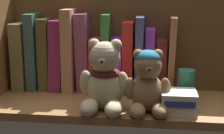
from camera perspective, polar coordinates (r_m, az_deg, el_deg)
name	(u,v)px	position (r cm, az deg, el deg)	size (l,w,h in cm)	color
shelf_board	(125,105)	(91.40, 2.12, -6.24)	(68.69, 25.14, 2.00)	olive
shelf_back_panel	(129,44)	(100.78, 2.86, 3.85)	(71.09, 1.20, 30.36)	brown
book_0	(24,55)	(105.81, -14.31, 1.95)	(3.54, 12.86, 19.29)	olive
book_1	(36,51)	(104.29, -12.47, 2.63)	(2.84, 11.39, 21.92)	#3F645F
book_2	(47,53)	(103.31, -10.66, 2.23)	(3.05, 9.79, 20.57)	brown
book_3	(59,54)	(102.26, -8.67, 2.11)	(3.47, 11.24, 20.23)	#9E2F64
book_4	(72,49)	(101.05, -6.68, 2.93)	(2.95, 13.94, 23.33)	tan
book_5	(84,52)	(100.34, -4.59, 2.53)	(3.58, 9.63, 22.02)	#994D72
book_6	(97,63)	(100.29, -2.49, 0.61)	(2.87, 11.96, 15.35)	#943737
book_7	(107,52)	(99.19, -0.78, 2.43)	(2.23, 10.52, 21.96)	#367735
book_8	(118,64)	(99.45, 0.95, 0.56)	(2.87, 9.31, 15.48)	purple
book_9	(129,56)	(98.70, 2.90, 1.78)	(2.91, 9.11, 19.96)	red
book_10	(140,54)	(98.38, 4.64, 2.17)	(2.13, 13.11, 21.48)	#42447A
book_11	(150,60)	(98.62, 6.27, 1.15)	(2.57, 9.53, 18.09)	purple
book_12	(161,65)	(98.93, 8.08, 0.26)	(2.81, 10.10, 15.12)	maroon
book_13	(171,55)	(98.40, 9.73, 1.98)	(1.69, 10.44, 21.31)	#B9724A
teddy_bear_larger	(105,80)	(82.57, -1.23, -2.23)	(12.58, 12.76, 17.28)	beige
teddy_bear_smaller	(148,83)	(81.53, 5.90, -2.65)	(11.14, 11.45, 15.10)	#93704C
pillar_candle	(186,86)	(91.02, 12.10, -3.11)	(4.54, 4.54, 8.59)	#2D7A66
small_product_box	(179,102)	(83.62, 10.94, -5.69)	(8.19, 7.97, 5.20)	silver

